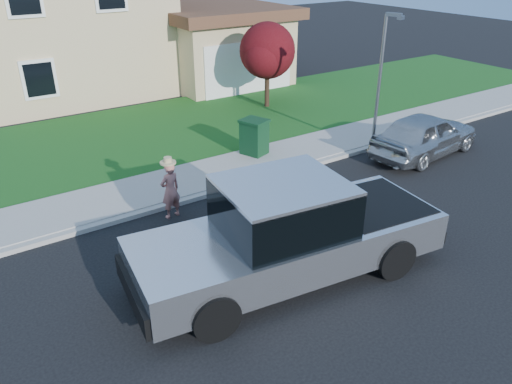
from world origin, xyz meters
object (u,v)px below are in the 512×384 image
(pickup_truck, at_px, (288,233))
(street_lamp, at_px, (381,77))
(trash_bin, at_px, (254,137))
(woman, at_px, (170,189))
(sedan, at_px, (425,134))
(ornamental_tree, at_px, (268,53))

(pickup_truck, relative_size, street_lamp, 1.54)
(trash_bin, bearing_deg, woman, -171.71)
(pickup_truck, distance_m, trash_bin, 6.50)
(sedan, distance_m, ornamental_tree, 7.44)
(pickup_truck, relative_size, trash_bin, 5.99)
(pickup_truck, bearing_deg, street_lamp, 37.96)
(ornamental_tree, relative_size, trash_bin, 3.01)
(woman, height_order, trash_bin, woman)
(pickup_truck, height_order, ornamental_tree, ornamental_tree)
(pickup_truck, relative_size, ornamental_tree, 1.99)
(woman, bearing_deg, pickup_truck, 94.64)
(trash_bin, xyz_separation_m, street_lamp, (3.61, -1.80, 1.81))
(trash_bin, relative_size, street_lamp, 0.26)
(ornamental_tree, bearing_deg, trash_bin, -129.47)
(trash_bin, bearing_deg, pickup_truck, -137.53)
(sedan, distance_m, trash_bin, 5.58)
(woman, height_order, street_lamp, street_lamp)
(trash_bin, distance_m, street_lamp, 4.42)
(sedan, height_order, ornamental_tree, ornamental_tree)
(woman, bearing_deg, ornamental_tree, -149.03)
(sedan, bearing_deg, ornamental_tree, 4.18)
(ornamental_tree, bearing_deg, woman, -139.43)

